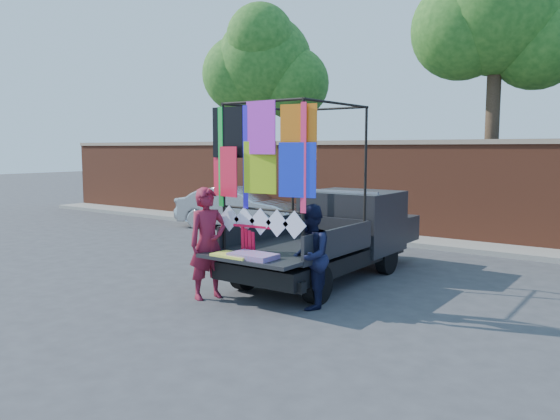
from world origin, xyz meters
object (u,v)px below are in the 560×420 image
Objects in this scene: sedan at (239,208)px; man at (309,256)px; woman at (208,243)px; pickup_truck at (340,234)px.

man is (6.13, -5.63, 0.16)m from sedan.
woman reaches higher than man.
pickup_truck reaches higher than man.
sedan is 7.63m from woman.
pickup_truck is 3.14× the size of man.
sedan is at bearing 147.53° from pickup_truck.
sedan is (-5.39, 3.43, -0.16)m from pickup_truck.
pickup_truck is 6.40m from sedan.
man is at bearing -71.50° from pickup_truck.
woman is (-0.86, -2.70, 0.11)m from pickup_truck.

